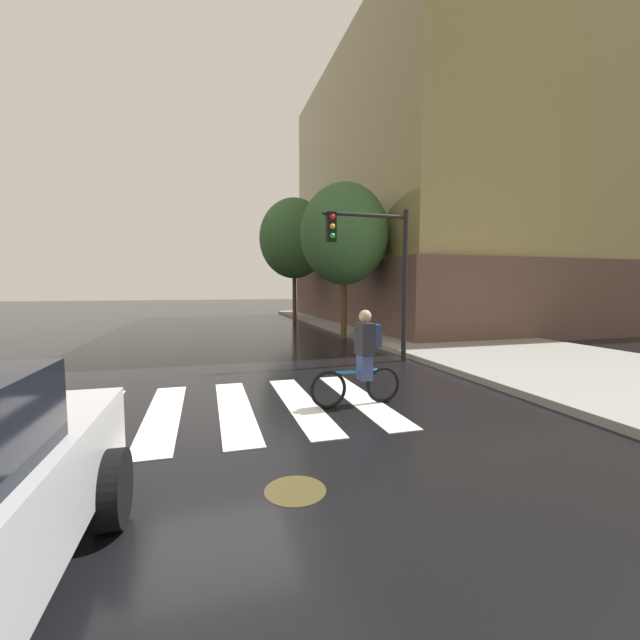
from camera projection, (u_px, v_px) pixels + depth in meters
name	position (u px, v px, depth m)	size (l,w,h in m)	color
ground_plane	(218.00, 410.00, 6.74)	(120.00, 120.00, 0.00)	black
sidewalk	(609.00, 375.00, 9.15)	(6.50, 50.00, 0.15)	gray
crosswalk_stripes	(235.00, 409.00, 6.82)	(5.15, 3.60, 0.01)	silver
manhole_cover	(295.00, 490.00, 4.09)	(0.64, 0.64, 0.01)	#473D1E
cyclist	(363.00, 358.00, 7.00)	(1.71, 0.37, 1.69)	black
traffic_light_near	(378.00, 258.00, 10.80)	(2.47, 0.28, 4.20)	black
fire_hydrant	(430.00, 331.00, 14.17)	(0.33, 0.22, 0.78)	gold
street_tree_near	(344.00, 234.00, 15.63)	(3.45, 3.45, 6.14)	#4C3823
street_tree_mid	(294.00, 239.00, 23.66)	(4.12, 4.12, 7.32)	#4C3823
corner_building	(484.00, 201.00, 24.48)	(19.53, 18.30, 14.82)	brown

